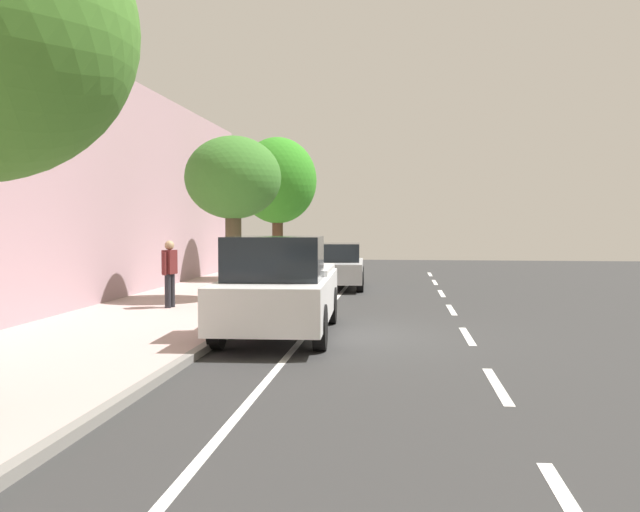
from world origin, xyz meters
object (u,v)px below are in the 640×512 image
parked_sedan_silver_nearest (337,266)px  street_tree_mid_block (233,180)px  cyclist_with_backpack (294,265)px  fire_hydrant (284,274)px  pedestrian_on_phone (170,270)px  street_tree_near_cyclist (277,181)px  bicycle_at_curb (300,288)px  parked_pickup_white_second (280,290)px

parked_sedan_silver_nearest → street_tree_mid_block: size_ratio=1.01×
cyclist_with_backpack → street_tree_mid_block: (1.47, 1.40, 2.40)m
cyclist_with_backpack → fire_hydrant: bearing=-73.9°
cyclist_with_backpack → pedestrian_on_phone: pedestrian_on_phone is taller
street_tree_mid_block → fire_hydrant: (-0.80, -3.72, -2.83)m
street_tree_near_cyclist → fire_hydrant: size_ratio=6.27×
street_tree_mid_block → fire_hydrant: size_ratio=5.29×
street_tree_mid_block → bicycle_at_curb: bearing=-151.1°
parked_pickup_white_second → street_tree_mid_block: street_tree_mid_block is taller
cyclist_with_backpack → street_tree_mid_block: 3.15m
bicycle_at_curb → street_tree_mid_block: 3.59m
street_tree_mid_block → pedestrian_on_phone: (1.06, 2.22, -2.33)m
parked_pickup_white_second → street_tree_near_cyclist: bearing=-79.9°
fire_hydrant → bicycle_at_curb: bearing=107.8°
bicycle_at_curb → street_tree_near_cyclist: 7.18m
street_tree_near_cyclist → pedestrian_on_phone: 9.70m
fire_hydrant → parked_pickup_white_second: bearing=98.8°
parked_sedan_silver_nearest → pedestrian_on_phone: (3.48, 7.03, 0.30)m
pedestrian_on_phone → fire_hydrant: size_ratio=1.96×
bicycle_at_curb → street_tree_near_cyclist: (1.70, -6.10, 3.40)m
parked_sedan_silver_nearest → cyclist_with_backpack: size_ratio=2.76×
street_tree_near_cyclist → bicycle_at_curb: bearing=105.5°
street_tree_near_cyclist → pedestrian_on_phone: (1.06, 9.26, -2.70)m
cyclist_with_backpack → fire_hydrant: (0.67, -2.33, -0.43)m
pedestrian_on_phone → fire_hydrant: bearing=-107.4°
parked_sedan_silver_nearest → street_tree_near_cyclist: 4.45m
street_tree_near_cyclist → cyclist_with_backpack: bearing=104.6°
parked_sedan_silver_nearest → bicycle_at_curb: (0.72, 3.87, -0.39)m
parked_pickup_white_second → bicycle_at_curb: size_ratio=3.89×
parked_pickup_white_second → pedestrian_on_phone: (3.28, -3.21, 0.16)m
cyclist_with_backpack → street_tree_mid_block: size_ratio=0.36×
pedestrian_on_phone → fire_hydrant: 6.25m
parked_sedan_silver_nearest → street_tree_near_cyclist: bearing=-42.7°
parked_sedan_silver_nearest → parked_pickup_white_second: bearing=88.9°
bicycle_at_curb → pedestrian_on_phone: (2.76, 3.16, 0.69)m
pedestrian_on_phone → parked_pickup_white_second: bearing=135.7°
parked_sedan_silver_nearest → parked_pickup_white_second: 10.24m
bicycle_at_curb → fire_hydrant: 2.93m
parked_sedan_silver_nearest → fire_hydrant: parked_sedan_silver_nearest is taller
parked_sedan_silver_nearest → street_tree_mid_block: bearing=63.3°
parked_pickup_white_second → pedestrian_on_phone: 4.59m
cyclist_with_backpack → pedestrian_on_phone: bearing=55.0°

